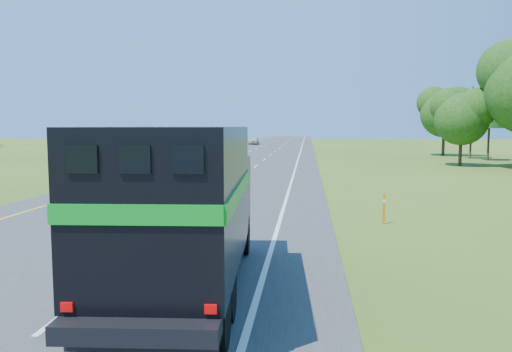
% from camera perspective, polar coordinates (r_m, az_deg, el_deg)
% --- Properties ---
extents(road, '(15.00, 260.00, 0.04)m').
position_cam_1_polar(road, '(49.02, -1.77, 1.41)').
color(road, '#38383A').
rests_on(road, ground).
extents(lane_markings, '(11.15, 260.00, 0.01)m').
position_cam_1_polar(lane_markings, '(49.02, -1.77, 1.44)').
color(lane_markings, yellow).
rests_on(lane_markings, road).
extents(horse_truck, '(3.06, 8.39, 3.65)m').
position_cam_1_polar(horse_truck, '(11.05, -8.31, -3.26)').
color(horse_truck, black).
rests_on(horse_truck, road).
extents(white_suv, '(3.30, 7.09, 1.97)m').
position_cam_1_polar(white_suv, '(42.99, -7.16, 2.10)').
color(white_suv, white).
rests_on(white_suv, road).
extents(far_car, '(2.02, 4.55, 1.52)m').
position_cam_1_polar(far_car, '(99.64, -0.24, 4.05)').
color(far_car, '#B0B1B8').
rests_on(far_car, road).
extents(delineator, '(0.09, 0.05, 1.13)m').
position_cam_1_polar(delineator, '(19.57, 14.42, -3.58)').
color(delineator, orange).
rests_on(delineator, ground).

